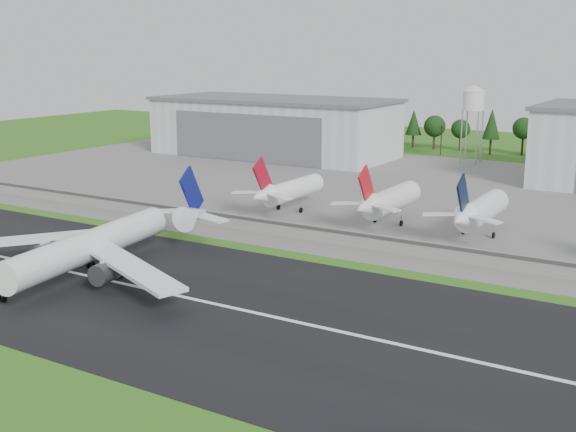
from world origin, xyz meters
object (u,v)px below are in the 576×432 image
Objects in this scene: main_airliner at (88,253)px; parked_jet_red_a at (287,191)px; parked_jet_red_b at (386,201)px; parked_jet_navy at (478,211)px.

parked_jet_red_a is (2.92, 66.96, 1.07)m from main_airliner.
parked_jet_red_b reaches higher than parked_jet_red_a.
parked_jet_navy is at bearing 0.01° from parked_jet_red_b.
parked_jet_red_b is (31.18, 67.00, 1.32)m from main_airliner.
parked_jet_navy is (50.76, 0.05, 0.28)m from parked_jet_red_a.
parked_jet_red_b is 1.00× the size of parked_jet_navy.
main_airliner reaches higher than parked_jet_red_b.
parked_jet_red_a is at bearing -101.35° from main_airliner.
main_airliner is 73.91m from parked_jet_red_b.
main_airliner is 67.03m from parked_jet_red_a.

